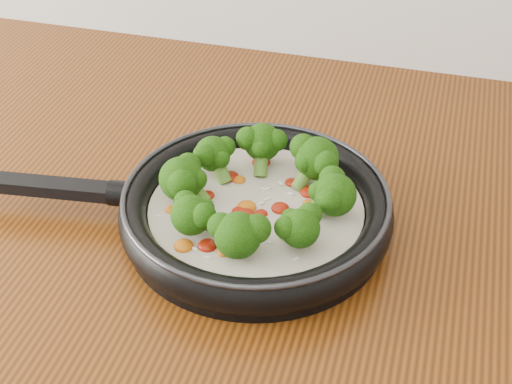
# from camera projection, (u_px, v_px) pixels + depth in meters

# --- Properties ---
(skillet) EXTENTS (0.47, 0.32, 0.08)m
(skillet) POSITION_uv_depth(u_px,v_px,m) (254.00, 206.00, 0.78)
(skillet) COLOR black
(skillet) RESTS_ON counter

